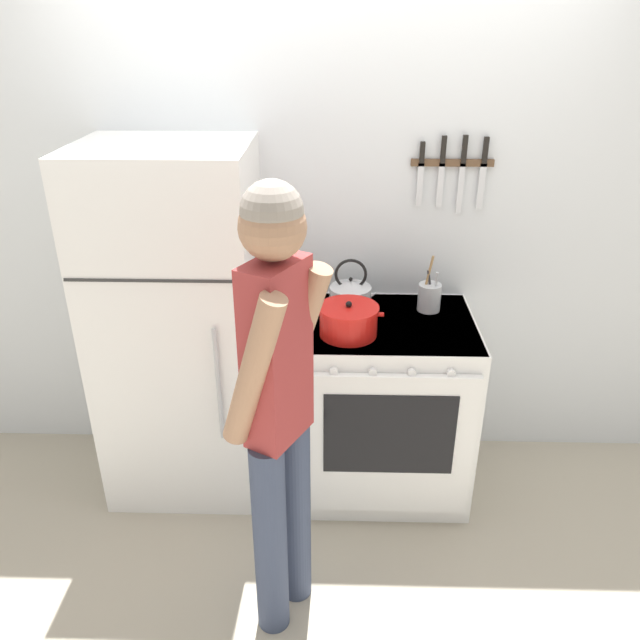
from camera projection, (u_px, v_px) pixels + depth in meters
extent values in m
plane|color=#B2A893|center=(324.00, 438.00, 3.59)|extent=(14.00, 14.00, 0.00)
cube|color=silver|center=(325.00, 223.00, 3.05)|extent=(10.00, 0.06, 2.55)
cube|color=white|center=(180.00, 329.00, 2.95)|extent=(0.74, 0.62, 1.72)
cube|color=#2D2D2D|center=(153.00, 281.00, 2.50)|extent=(0.73, 0.01, 0.01)
cylinder|color=#B2B5BA|center=(218.00, 385.00, 2.69)|extent=(0.02, 0.02, 0.55)
cube|color=white|center=(383.00, 404.00, 3.09)|extent=(0.82, 0.65, 0.92)
cube|color=black|center=(387.00, 324.00, 2.89)|extent=(0.80, 0.63, 0.02)
cube|color=black|center=(387.00, 443.00, 2.83)|extent=(0.72, 0.05, 0.70)
cylinder|color=black|center=(348.00, 335.00, 2.77)|extent=(0.21, 0.21, 0.01)
cylinder|color=black|center=(431.00, 336.00, 2.77)|extent=(0.21, 0.21, 0.01)
cylinder|color=black|center=(347.00, 310.00, 3.01)|extent=(0.21, 0.21, 0.01)
cylinder|color=black|center=(424.00, 311.00, 3.00)|extent=(0.21, 0.21, 0.01)
cylinder|color=silver|center=(334.00, 372.00, 2.62)|extent=(0.04, 0.02, 0.04)
cylinder|color=silver|center=(373.00, 372.00, 2.62)|extent=(0.04, 0.02, 0.04)
cylinder|color=silver|center=(412.00, 373.00, 2.61)|extent=(0.04, 0.02, 0.04)
cylinder|color=silver|center=(451.00, 373.00, 2.61)|extent=(0.04, 0.02, 0.04)
cube|color=white|center=(388.00, 446.00, 2.78)|extent=(0.76, 0.03, 0.74)
cube|color=black|center=(389.00, 435.00, 2.73)|extent=(0.58, 0.01, 0.41)
cylinder|color=red|center=(348.00, 323.00, 2.75)|extent=(0.25, 0.25, 0.12)
cylinder|color=red|center=(349.00, 309.00, 2.72)|extent=(0.27, 0.27, 0.02)
sphere|color=black|center=(349.00, 304.00, 2.71)|extent=(0.03, 0.03, 0.03)
cylinder|color=red|center=(317.00, 314.00, 2.73)|extent=(0.03, 0.02, 0.02)
cylinder|color=red|center=(380.00, 314.00, 2.73)|extent=(0.03, 0.02, 0.02)
cylinder|color=silver|center=(350.00, 298.00, 2.98)|extent=(0.20, 0.20, 0.12)
cone|color=silver|center=(351.00, 284.00, 2.95)|extent=(0.19, 0.19, 0.03)
sphere|color=black|center=(351.00, 279.00, 2.93)|extent=(0.02, 0.02, 0.02)
cone|color=silver|center=(370.00, 296.00, 2.97)|extent=(0.11, 0.03, 0.09)
torus|color=black|center=(351.00, 274.00, 2.92)|extent=(0.15, 0.01, 0.15)
cylinder|color=#B7BABF|center=(429.00, 297.00, 2.97)|extent=(0.11, 0.11, 0.13)
cylinder|color=#9E7547|center=(427.00, 280.00, 2.94)|extent=(0.05, 0.01, 0.25)
cylinder|color=#232326|center=(430.00, 288.00, 2.95)|extent=(0.04, 0.01, 0.18)
cylinder|color=#B2B5BA|center=(436.00, 289.00, 2.93)|extent=(0.01, 0.04, 0.18)
cylinder|color=#38425B|center=(270.00, 541.00, 2.32)|extent=(0.13, 0.13, 0.87)
cylinder|color=#38425B|center=(295.00, 512.00, 2.46)|extent=(0.13, 0.13, 0.87)
cube|color=#9E3333|center=(277.00, 354.00, 2.05)|extent=(0.24, 0.28, 0.65)
cylinder|color=#A87A5B|center=(253.00, 372.00, 1.95)|extent=(0.27, 0.20, 0.58)
cylinder|color=#A87A5B|center=(298.00, 337.00, 2.16)|extent=(0.27, 0.20, 0.58)
sphere|color=#A87A5B|center=(272.00, 227.00, 1.86)|extent=(0.21, 0.21, 0.21)
sphere|color=gray|center=(272.00, 212.00, 1.84)|extent=(0.19, 0.19, 0.19)
cube|color=brown|center=(452.00, 163.00, 2.86)|extent=(0.38, 0.02, 0.03)
cube|color=silver|center=(420.00, 184.00, 2.90)|extent=(0.03, 0.00, 0.20)
cube|color=black|center=(422.00, 152.00, 2.83)|extent=(0.02, 0.02, 0.10)
cube|color=silver|center=(440.00, 185.00, 2.90)|extent=(0.03, 0.00, 0.20)
cube|color=black|center=(443.00, 150.00, 2.83)|extent=(0.02, 0.02, 0.12)
cube|color=silver|center=(460.00, 188.00, 2.90)|extent=(0.03, 0.00, 0.23)
cube|color=black|center=(465.00, 149.00, 2.82)|extent=(0.02, 0.02, 0.13)
cube|color=silver|center=(481.00, 186.00, 2.90)|extent=(0.03, 0.00, 0.21)
cube|color=black|center=(486.00, 150.00, 2.82)|extent=(0.02, 0.02, 0.12)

